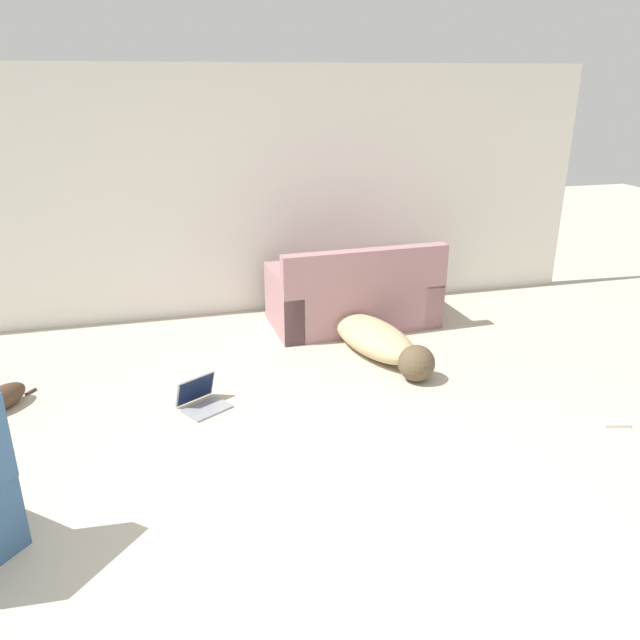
% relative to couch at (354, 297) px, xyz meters
% --- Properties ---
extents(ground_plane, '(20.00, 20.00, 0.00)m').
position_rel_couch_xyz_m(ground_plane, '(-1.16, -3.11, -0.29)').
color(ground_plane, '#BCB29E').
extents(wall_back, '(7.83, 0.06, 2.50)m').
position_rel_couch_xyz_m(wall_back, '(-1.16, 0.69, 0.96)').
color(wall_back, silver).
rests_on(wall_back, ground_plane).
extents(couch, '(1.67, 0.92, 0.86)m').
position_rel_couch_xyz_m(couch, '(0.00, 0.00, 0.00)').
color(couch, '#A3757A').
rests_on(couch, ground_plane).
extents(dog, '(0.73, 1.62, 0.31)m').
position_rel_couch_xyz_m(dog, '(-0.01, -0.83, -0.14)').
color(dog, tan).
rests_on(dog, ground_plane).
extents(cat, '(0.41, 0.52, 0.18)m').
position_rel_couch_xyz_m(cat, '(-3.13, -1.01, -0.20)').
color(cat, '#473323').
rests_on(cat, ground_plane).
extents(laptop_open, '(0.44, 0.43, 0.24)m').
position_rel_couch_xyz_m(laptop_open, '(-1.65, -1.34, -0.21)').
color(laptop_open, gray).
rests_on(laptop_open, ground_plane).
extents(book_cream, '(0.21, 0.16, 0.02)m').
position_rel_couch_xyz_m(book_cream, '(1.26, -2.38, -0.28)').
color(book_cream, beige).
rests_on(book_cream, ground_plane).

